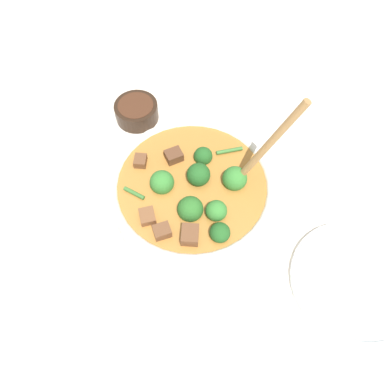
% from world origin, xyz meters
% --- Properties ---
extents(ground_plane, '(4.00, 4.00, 0.00)m').
position_xyz_m(ground_plane, '(0.00, 0.00, 0.00)').
color(ground_plane, silver).
extents(stew_bowl, '(0.29, 0.29, 0.29)m').
position_xyz_m(stew_bowl, '(0.00, -0.00, 0.06)').
color(stew_bowl, white).
rests_on(stew_bowl, ground_plane).
extents(condiment_bowl, '(0.10, 0.10, 0.04)m').
position_xyz_m(condiment_bowl, '(-0.20, 0.18, 0.02)').
color(condiment_bowl, black).
rests_on(condiment_bowl, ground_plane).
extents(empty_plate, '(0.23, 0.23, 0.02)m').
position_xyz_m(empty_plate, '(0.32, -0.04, 0.01)').
color(empty_plate, white).
rests_on(empty_plate, ground_plane).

